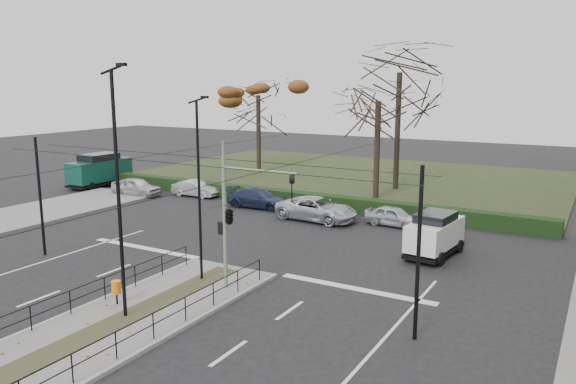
# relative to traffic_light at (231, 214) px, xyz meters

# --- Properties ---
(ground) EXTENTS (140.00, 140.00, 0.00)m
(ground) POSITION_rel_traffic_light_xyz_m (-1.65, -2.52, -3.35)
(ground) COLOR black
(ground) RESTS_ON ground
(median_island) EXTENTS (4.40, 15.00, 0.14)m
(median_island) POSITION_rel_traffic_light_xyz_m (-1.65, -5.02, -3.28)
(median_island) COLOR slate
(median_island) RESTS_ON ground
(park) EXTENTS (38.00, 26.00, 0.10)m
(park) POSITION_rel_traffic_light_xyz_m (-7.65, 29.48, -3.30)
(park) COLOR #242F17
(park) RESTS_ON ground
(hedge) EXTENTS (38.00, 1.00, 1.00)m
(hedge) POSITION_rel_traffic_light_xyz_m (-7.65, 16.08, -2.85)
(hedge) COLOR black
(hedge) RESTS_ON ground
(median_railing) EXTENTS (4.14, 13.24, 0.92)m
(median_railing) POSITION_rel_traffic_light_xyz_m (-1.65, -5.12, -2.38)
(median_railing) COLOR black
(median_railing) RESTS_ON median_island
(catenary) EXTENTS (20.00, 34.00, 6.00)m
(catenary) POSITION_rel_traffic_light_xyz_m (-1.65, -0.90, 0.07)
(catenary) COLOR black
(catenary) RESTS_ON ground
(traffic_light) EXTENTS (3.75, 2.15, 5.52)m
(traffic_light) POSITION_rel_traffic_light_xyz_m (0.00, 0.00, 0.00)
(traffic_light) COLOR gray
(traffic_light) RESTS_ON median_island
(litter_bin) EXTENTS (0.37, 0.37, 0.94)m
(litter_bin) POSITION_rel_traffic_light_xyz_m (-2.94, -3.58, -2.54)
(litter_bin) COLOR black
(litter_bin) RESTS_ON median_island
(streetlamp_median_near) EXTENTS (0.76, 0.16, 9.10)m
(streetlamp_median_near) POSITION_rel_traffic_light_xyz_m (-1.79, -4.24, 1.42)
(streetlamp_median_near) COLOR black
(streetlamp_median_near) RESTS_ON median_island
(streetlamp_median_far) EXTENTS (0.66, 0.14, 7.93)m
(streetlamp_median_far) POSITION_rel_traffic_light_xyz_m (-1.85, 0.32, 0.82)
(streetlamp_median_far) COLOR black
(streetlamp_median_far) RESTS_ON median_island
(parked_car_first) EXTENTS (4.18, 1.94, 1.39)m
(parked_car_first) POSITION_rel_traffic_light_xyz_m (-18.33, 13.08, -2.66)
(parked_car_first) COLOR #B8BBC0
(parked_car_first) RESTS_ON ground
(parked_car_second) EXTENTS (3.80, 1.50, 1.23)m
(parked_car_second) POSITION_rel_traffic_light_xyz_m (-14.12, 15.07, -2.74)
(parked_car_second) COLOR #B8BBC0
(parked_car_second) RESTS_ON ground
(parked_car_third) EXTENTS (4.66, 2.15, 1.32)m
(parked_car_third) POSITION_rel_traffic_light_xyz_m (-7.79, 14.16, -2.69)
(parked_car_third) COLOR #1C2441
(parked_car_third) RESTS_ON ground
(parked_car_fourth) EXTENTS (5.43, 2.78, 1.47)m
(parked_car_fourth) POSITION_rel_traffic_light_xyz_m (-2.57, 12.88, -2.62)
(parked_car_fourth) COLOR #B8BBC0
(parked_car_fourth) RESTS_ON ground
(white_van) EXTENTS (2.24, 4.23, 2.23)m
(white_van) POSITION_rel_traffic_light_xyz_m (5.95, 9.14, -2.18)
(white_van) COLOR white
(white_van) RESTS_ON ground
(green_van) EXTENTS (2.28, 5.64, 2.76)m
(green_van) POSITION_rel_traffic_light_xyz_m (-23.93, 14.55, -1.93)
(green_van) COLOR #0D3C31
(green_van) RESTS_ON ground
(rust_tree) EXTENTS (7.37, 7.37, 9.64)m
(rust_tree) POSITION_rel_traffic_light_xyz_m (-16.39, 27.64, 4.06)
(rust_tree) COLOR black
(rust_tree) RESTS_ON park
(bare_tree_center) EXTENTS (8.67, 8.67, 12.37)m
(bare_tree_center) POSITION_rel_traffic_light_xyz_m (-1.69, 25.39, 5.38)
(bare_tree_center) COLOR black
(bare_tree_center) RESTS_ON park
(bare_tree_near) EXTENTS (5.80, 5.80, 9.55)m
(bare_tree_near) POSITION_rel_traffic_light_xyz_m (-1.76, 21.07, 3.40)
(bare_tree_near) COLOR black
(bare_tree_near) RESTS_ON park
(parked_car_fifth) EXTENTS (3.65, 1.69, 1.21)m
(parked_car_fifth) POSITION_rel_traffic_light_xyz_m (2.15, 13.91, -2.75)
(parked_car_fifth) COLOR #B8BBC0
(parked_car_fifth) RESTS_ON ground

